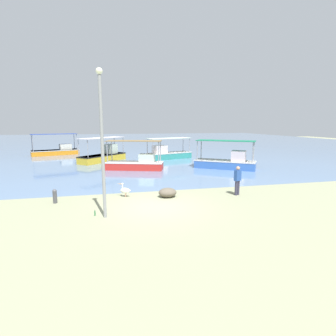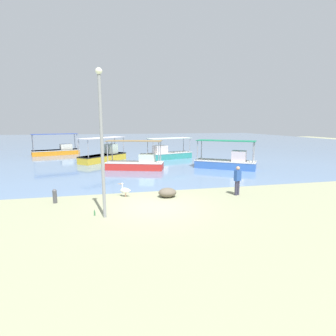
{
  "view_description": "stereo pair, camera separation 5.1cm",
  "coord_description": "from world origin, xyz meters",
  "px_view_note": "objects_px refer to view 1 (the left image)",
  "views": [
    {
      "loc": [
        -2.18,
        -12.37,
        4.11
      ],
      "look_at": [
        1.46,
        3.92,
        1.26
      ],
      "focal_mm": 28.0,
      "sensor_mm": 36.0,
      "label": 1
    },
    {
      "loc": [
        -2.13,
        -12.38,
        4.11
      ],
      "look_at": [
        1.46,
        3.92,
        1.26
      ],
      "focal_mm": 28.0,
      "sensor_mm": 36.0,
      "label": 2
    }
  ],
  "objects_px": {
    "glass_bottle": "(95,213)",
    "fishing_boat_center": "(104,156)",
    "lamp_post": "(102,137)",
    "fishing_boat_near_right": "(136,163)",
    "fisherman_standing": "(237,180)",
    "fishing_boat_far_left": "(167,154)",
    "fishing_boat_outer": "(57,150)",
    "net_pile": "(168,193)",
    "mooring_bollard": "(55,196)",
    "fishing_boat_far_right": "(227,162)",
    "pelican": "(125,190)"
  },
  "relations": [
    {
      "from": "glass_bottle",
      "to": "fishing_boat_center",
      "type": "bearing_deg",
      "value": 89.7
    },
    {
      "from": "fishing_boat_center",
      "to": "lamp_post",
      "type": "bearing_deg",
      "value": -88.83
    },
    {
      "from": "fishing_boat_near_right",
      "to": "lamp_post",
      "type": "height_order",
      "value": "lamp_post"
    },
    {
      "from": "fishing_boat_center",
      "to": "fisherman_standing",
      "type": "relative_size",
      "value": 3.16
    },
    {
      "from": "fishing_boat_far_left",
      "to": "fishing_boat_outer",
      "type": "distance_m",
      "value": 15.19
    },
    {
      "from": "fishing_boat_center",
      "to": "fisherman_standing",
      "type": "height_order",
      "value": "fishing_boat_center"
    },
    {
      "from": "fishing_boat_center",
      "to": "net_pile",
      "type": "xyz_separation_m",
      "value": [
        3.76,
        -15.25,
        -0.39
      ]
    },
    {
      "from": "mooring_bollard",
      "to": "net_pile",
      "type": "height_order",
      "value": "mooring_bollard"
    },
    {
      "from": "mooring_bollard",
      "to": "fishing_boat_near_right",
      "type": "bearing_deg",
      "value": 60.67
    },
    {
      "from": "fishing_boat_center",
      "to": "fishing_boat_far_left",
      "type": "bearing_deg",
      "value": 3.78
    },
    {
      "from": "fisherman_standing",
      "to": "net_pile",
      "type": "xyz_separation_m",
      "value": [
        -4.03,
        0.47,
        -0.65
      ]
    },
    {
      "from": "fishing_boat_far_right",
      "to": "fisherman_standing",
      "type": "distance_m",
      "value": 9.16
    },
    {
      "from": "fishing_boat_near_right",
      "to": "fishing_boat_far_left",
      "type": "bearing_deg",
      "value": 56.16
    },
    {
      "from": "fishing_boat_far_right",
      "to": "mooring_bollard",
      "type": "distance_m",
      "value": 15.51
    },
    {
      "from": "mooring_bollard",
      "to": "net_pile",
      "type": "xyz_separation_m",
      "value": [
        5.98,
        -0.15,
        -0.14
      ]
    },
    {
      "from": "fishing_boat_outer",
      "to": "net_pile",
      "type": "xyz_separation_m",
      "value": [
        9.96,
        -22.84,
        -0.33
      ]
    },
    {
      "from": "fishing_boat_near_right",
      "to": "pelican",
      "type": "bearing_deg",
      "value": -99.83
    },
    {
      "from": "lamp_post",
      "to": "net_pile",
      "type": "height_order",
      "value": "lamp_post"
    },
    {
      "from": "fishing_boat_near_right",
      "to": "lamp_post",
      "type": "bearing_deg",
      "value": -102.23
    },
    {
      "from": "fisherman_standing",
      "to": "fishing_boat_outer",
      "type": "bearing_deg",
      "value": 120.97
    },
    {
      "from": "fishing_boat_outer",
      "to": "glass_bottle",
      "type": "relative_size",
      "value": 22.51
    },
    {
      "from": "lamp_post",
      "to": "net_pile",
      "type": "xyz_separation_m",
      "value": [
        3.4,
        2.58,
        -3.28
      ]
    },
    {
      "from": "pelican",
      "to": "lamp_post",
      "type": "relative_size",
      "value": 0.13
    },
    {
      "from": "fishing_boat_near_right",
      "to": "net_pile",
      "type": "bearing_deg",
      "value": -85.01
    },
    {
      "from": "fishing_boat_center",
      "to": "pelican",
      "type": "bearing_deg",
      "value": -84.44
    },
    {
      "from": "fishing_boat_far_left",
      "to": "fishing_boat_near_right",
      "type": "bearing_deg",
      "value": -123.84
    },
    {
      "from": "net_pile",
      "to": "glass_bottle",
      "type": "bearing_deg",
      "value": -149.65
    },
    {
      "from": "fishing_boat_near_right",
      "to": "mooring_bollard",
      "type": "relative_size",
      "value": 7.17
    },
    {
      "from": "glass_bottle",
      "to": "net_pile",
      "type": "bearing_deg",
      "value": 30.35
    },
    {
      "from": "fisherman_standing",
      "to": "mooring_bollard",
      "type": "bearing_deg",
      "value": 176.48
    },
    {
      "from": "fishing_boat_far_left",
      "to": "pelican",
      "type": "height_order",
      "value": "fishing_boat_far_left"
    },
    {
      "from": "fishing_boat_far_right",
      "to": "glass_bottle",
      "type": "distance_m",
      "value": 15.25
    },
    {
      "from": "fishing_boat_center",
      "to": "glass_bottle",
      "type": "relative_size",
      "value": 19.76
    },
    {
      "from": "fishing_boat_far_left",
      "to": "fisherman_standing",
      "type": "bearing_deg",
      "value": -88.01
    },
    {
      "from": "fisherman_standing",
      "to": "fishing_boat_far_left",
      "type": "bearing_deg",
      "value": 91.99
    },
    {
      "from": "fishing_boat_center",
      "to": "fishing_boat_far_right",
      "type": "xyz_separation_m",
      "value": [
        11.13,
        -7.19,
        -0.01
      ]
    },
    {
      "from": "fishing_boat_near_right",
      "to": "fisherman_standing",
      "type": "relative_size",
      "value": 3.16
    },
    {
      "from": "pelican",
      "to": "fisherman_standing",
      "type": "xyz_separation_m",
      "value": [
        6.37,
        -1.03,
        0.53
      ]
    },
    {
      "from": "fishing_boat_center",
      "to": "net_pile",
      "type": "relative_size",
      "value": 5.23
    },
    {
      "from": "fishing_boat_center",
      "to": "fishing_boat_outer",
      "type": "height_order",
      "value": "fishing_boat_outer"
    },
    {
      "from": "pelican",
      "to": "fishing_boat_center",
      "type": "bearing_deg",
      "value": 95.56
    },
    {
      "from": "fishing_boat_near_right",
      "to": "pelican",
      "type": "height_order",
      "value": "fishing_boat_near_right"
    },
    {
      "from": "fishing_boat_far_right",
      "to": "pelican",
      "type": "bearing_deg",
      "value": -142.32
    },
    {
      "from": "fishing_boat_far_right",
      "to": "pelican",
      "type": "distance_m",
      "value": 12.26
    },
    {
      "from": "fishing_boat_far_left",
      "to": "fishing_boat_far_right",
      "type": "height_order",
      "value": "fishing_boat_far_right"
    },
    {
      "from": "fishing_boat_near_right",
      "to": "fisherman_standing",
      "type": "distance_m",
      "value": 10.94
    },
    {
      "from": "fishing_boat_center",
      "to": "pelican",
      "type": "height_order",
      "value": "fishing_boat_center"
    },
    {
      "from": "pelican",
      "to": "net_pile",
      "type": "relative_size",
      "value": 0.78
    },
    {
      "from": "pelican",
      "to": "lamp_post",
      "type": "distance_m",
      "value": 4.58
    },
    {
      "from": "fishing_boat_near_right",
      "to": "fisherman_standing",
      "type": "xyz_separation_m",
      "value": [
        4.85,
        -9.8,
        0.31
      ]
    }
  ]
}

